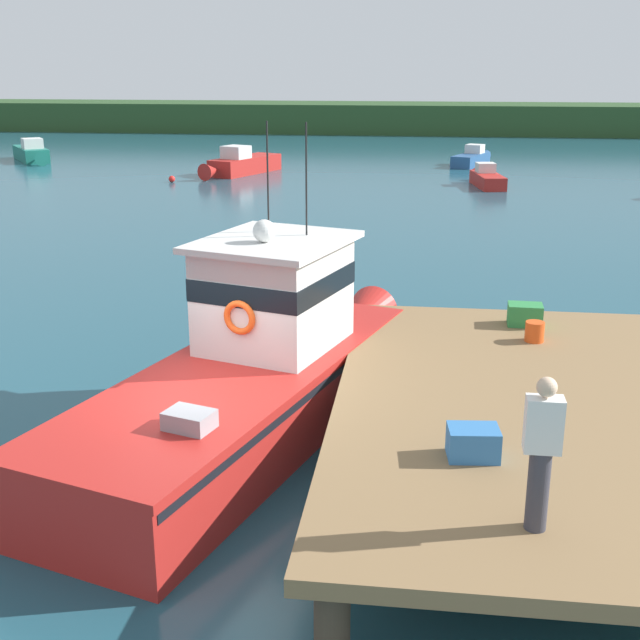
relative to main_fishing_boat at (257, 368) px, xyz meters
name	(u,v)px	position (x,y,z in m)	size (l,w,h in m)	color
ground_plane	(217,461)	(-0.37, -1.30, -1.01)	(200.00, 200.00, 0.00)	#1E4C5B
dock	(552,411)	(4.43, -1.30, 0.07)	(6.00, 9.00, 1.20)	#4C3D2D
main_fishing_boat	(257,368)	(0.00, 0.00, 0.00)	(4.81, 9.90, 4.80)	red
crate_stack_near_edge	(473,443)	(3.25, -3.11, 0.38)	(0.60, 0.44, 0.38)	#3370B2
crate_stack_mid_dock	(525,315)	(4.42, 2.27, 0.39)	(0.60, 0.44, 0.39)	#2D8442
bait_bucket	(535,332)	(4.48, 1.37, 0.36)	(0.32, 0.32, 0.34)	#E04C19
deckhand_by_the_boat	(541,451)	(3.80, -4.62, 1.05)	(0.36, 0.22, 1.63)	#383842
moored_boat_outer_mooring	(32,153)	(-21.11, 35.73, -0.53)	(4.11, 5.06, 1.39)	#196B5B
moored_boat_far_left	(473,158)	(5.20, 37.11, -0.61)	(2.52, 4.57, 1.16)	#285184
moored_boat_far_right	(241,164)	(-7.28, 31.42, -0.48)	(3.42, 5.97, 1.52)	red
moored_boat_near_channel	(486,178)	(5.45, 28.56, -0.64)	(1.59, 4.30, 1.07)	red
mooring_buoy_channel_marker	(172,179)	(-10.01, 27.88, -0.85)	(0.32, 0.32, 0.32)	red
mooring_buoy_outer	(283,241)	(-1.94, 13.67, -0.82)	(0.37, 0.37, 0.37)	#EA5B19
far_shoreline	(394,118)	(-0.37, 60.70, 0.19)	(120.00, 8.00, 2.40)	#284723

